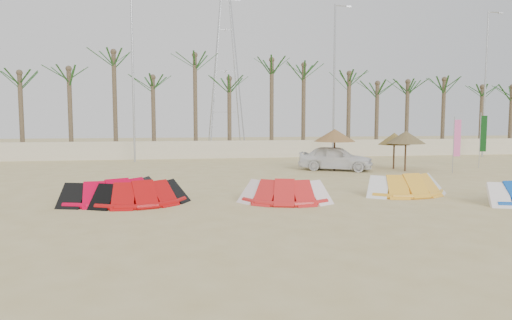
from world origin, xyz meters
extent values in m
plane|color=beige|center=(0.00, 0.00, 0.00)|extent=(120.00, 120.00, 0.00)
cube|color=beige|center=(0.00, 22.00, 0.65)|extent=(60.00, 0.30, 1.30)
cylinder|color=brown|center=(-14.00, 23.50, 3.25)|extent=(0.32, 0.32, 6.50)
ellipsoid|color=#194719|center=(-14.00, 23.50, 6.50)|extent=(4.00, 4.00, 2.40)
cylinder|color=brown|center=(-4.00, 23.50, 3.25)|extent=(0.32, 0.32, 6.50)
ellipsoid|color=#194719|center=(-4.00, 23.50, 6.50)|extent=(4.00, 4.00, 2.40)
cylinder|color=brown|center=(6.00, 23.50, 3.25)|extent=(0.32, 0.32, 6.50)
ellipsoid|color=#194719|center=(6.00, 23.50, 6.50)|extent=(4.00, 4.00, 2.40)
cylinder|color=brown|center=(16.00, 23.50, 3.25)|extent=(0.32, 0.32, 6.50)
ellipsoid|color=#194719|center=(16.00, 23.50, 6.50)|extent=(4.00, 4.00, 2.40)
cylinder|color=brown|center=(24.00, 23.50, 3.25)|extent=(0.32, 0.32, 6.50)
ellipsoid|color=#194719|center=(24.00, 23.50, 6.50)|extent=(4.00, 4.00, 2.40)
cylinder|color=#A5A8AD|center=(-6.00, 20.00, 5.50)|extent=(0.14, 0.14, 11.00)
cylinder|color=#A5A8AD|center=(8.00, 20.00, 5.50)|extent=(0.14, 0.14, 11.00)
cylinder|color=#A5A8AD|center=(8.50, 20.00, 10.90)|extent=(1.00, 0.08, 0.08)
cube|color=#A5A8AD|center=(9.00, 20.00, 10.85)|extent=(0.35, 0.14, 0.10)
cylinder|color=#A5A8AD|center=(20.00, 20.00, 5.50)|extent=(0.14, 0.14, 11.00)
cylinder|color=#A5A8AD|center=(20.50, 20.00, 10.90)|extent=(1.00, 0.08, 0.08)
cube|color=#A5A8AD|center=(21.00, 20.00, 10.85)|extent=(0.35, 0.14, 0.10)
cylinder|color=red|center=(-5.24, 4.68, 0.10)|extent=(3.07, 1.71, 0.20)
cube|color=black|center=(-6.74, 4.78, 0.25)|extent=(1.04, 1.25, 0.40)
cube|color=black|center=(-3.73, 4.78, 0.25)|extent=(1.04, 1.25, 0.40)
cylinder|color=#B60B0C|center=(-4.26, 4.02, 0.10)|extent=(2.84, 1.13, 0.20)
cube|color=black|center=(-5.58, 4.12, 0.25)|extent=(0.92, 1.23, 0.40)
cube|color=black|center=(-2.94, 4.12, 0.25)|extent=(0.92, 1.23, 0.40)
cylinder|color=red|center=(0.61, 3.59, 0.10)|extent=(2.75, 0.93, 0.20)
cube|color=white|center=(-0.64, 3.69, 0.25)|extent=(0.87, 1.22, 0.40)
cube|color=white|center=(1.87, 3.69, 0.25)|extent=(0.87, 1.22, 0.40)
cylinder|color=yellow|center=(5.60, 4.37, 0.10)|extent=(2.99, 0.65, 0.20)
cube|color=white|center=(4.26, 4.47, 0.25)|extent=(0.76, 1.18, 0.40)
cube|color=white|center=(6.95, 4.47, 0.25)|extent=(0.76, 1.18, 0.40)
cube|color=white|center=(7.43, 2.34, 0.25)|extent=(1.00, 1.25, 0.40)
cylinder|color=#4C331E|center=(5.60, 12.82, 1.12)|extent=(0.10, 0.10, 2.25)
cone|color=#9F703D|center=(5.60, 12.82, 2.00)|extent=(2.32, 2.32, 0.70)
cylinder|color=#4C331E|center=(9.45, 11.98, 1.07)|extent=(0.10, 0.10, 2.15)
cone|color=olive|center=(9.45, 11.98, 1.90)|extent=(2.14, 2.14, 0.70)
cylinder|color=#4C331E|center=(9.35, 13.16, 1.01)|extent=(0.10, 0.10, 2.02)
cone|color=olive|center=(9.35, 13.16, 1.77)|extent=(1.84, 1.84, 0.70)
cylinder|color=#A5A8AD|center=(11.56, 10.73, 1.52)|extent=(0.04, 0.04, 3.04)
cube|color=#E15CA1|center=(11.78, 10.73, 1.89)|extent=(0.42, 0.05, 1.98)
cylinder|color=#A5A8AD|center=(14.67, 12.90, 1.64)|extent=(0.04, 0.04, 3.29)
cube|color=#0B370F|center=(14.89, 12.90, 2.04)|extent=(0.42, 0.03, 2.14)
imported|color=white|center=(5.76, 13.03, 0.70)|extent=(4.43, 3.33, 1.40)
camera|label=1|loc=(-2.93, -11.66, 2.93)|focal=32.00mm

